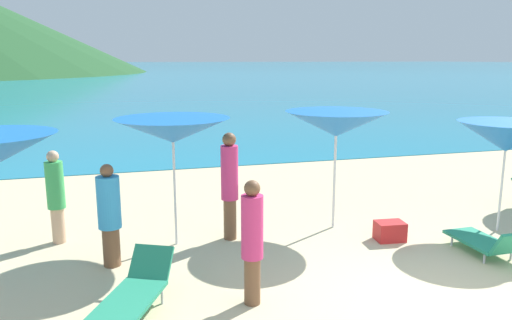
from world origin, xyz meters
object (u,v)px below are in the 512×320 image
object	(u,v)px
umbrella_3	(507,137)
beachgoer_3	(230,182)
umbrella_1	(173,130)
umbrella_2	(336,124)
beachgoer_0	(252,239)
beachgoer_1	(56,194)
lounge_chair_2	(136,289)
lounge_chair_3	(487,241)
beachgoer_4	(109,213)
cooler_box	(390,231)

from	to	relation	value
umbrella_3	beachgoer_3	xyz separation A→B (m)	(-4.94, 0.94, -0.74)
umbrella_3	umbrella_1	bearing A→B (deg)	170.99
umbrella_1	umbrella_2	size ratio (longest dim) A/B	0.99
umbrella_3	beachgoer_0	distance (m)	5.46
umbrella_3	beachgoer_1	size ratio (longest dim) A/B	1.25
umbrella_2	beachgoer_1	xyz separation A→B (m)	(-4.98, 0.56, -1.12)
lounge_chair_2	beachgoer_3	distance (m)	2.89
umbrella_1	lounge_chair_3	distance (m)	5.49
umbrella_3	lounge_chair_3	world-z (taller)	umbrella_3
umbrella_1	beachgoer_0	distance (m)	2.74
beachgoer_1	beachgoer_3	size ratio (longest dim) A/B	0.85
umbrella_2	lounge_chair_3	world-z (taller)	umbrella_2
beachgoer_1	beachgoer_4	xyz separation A→B (m)	(0.90, -1.28, -0.03)
beachgoer_0	beachgoer_3	distance (m)	2.42
beachgoer_1	umbrella_2	bearing A→B (deg)	-166.37
umbrella_1	lounge_chair_2	distance (m)	2.88
umbrella_2	beachgoer_3	bearing A→B (deg)	-177.94
beachgoer_1	umbrella_3	bearing A→B (deg)	-171.20
umbrella_1	beachgoer_0	world-z (taller)	umbrella_1
umbrella_3	lounge_chair_3	size ratio (longest dim) A/B	1.51
lounge_chair_2	beachgoer_3	size ratio (longest dim) A/B	0.82
umbrella_2	lounge_chair_3	bearing A→B (deg)	-46.71
beachgoer_0	cooler_box	size ratio (longest dim) A/B	3.36
umbrella_1	umbrella_2	world-z (taller)	umbrella_2
beachgoer_4	beachgoer_0	bearing A→B (deg)	153.57
beachgoer_0	beachgoer_4	size ratio (longest dim) A/B	1.03
lounge_chair_2	beachgoer_4	xyz separation A→B (m)	(-0.31, 1.56, 0.55)
umbrella_1	umbrella_3	world-z (taller)	umbrella_1
beachgoer_4	umbrella_3	bearing A→B (deg)	-164.32
umbrella_3	beachgoer_4	distance (m)	7.04
umbrella_3	lounge_chair_3	xyz separation A→B (m)	(-1.05, -0.95, -1.54)
beachgoer_4	beachgoer_1	bearing A→B (deg)	-36.56
beachgoer_1	cooler_box	bearing A→B (deg)	-174.50
beachgoer_0	beachgoer_1	size ratio (longest dim) A/B	1.02
beachgoer_0	cooler_box	xyz separation A→B (m)	(2.96, 1.57, -0.73)
lounge_chair_2	cooler_box	xyz separation A→B (m)	(4.44, 1.36, -0.13)
lounge_chair_2	beachgoer_1	bearing A→B (deg)	139.23
umbrella_2	lounge_chair_2	size ratio (longest dim) A/B	1.42
umbrella_3	beachgoer_1	xyz separation A→B (m)	(-7.88, 1.57, -0.91)
beachgoer_4	umbrella_1	bearing A→B (deg)	-131.15
lounge_chair_3	beachgoer_1	world-z (taller)	beachgoer_1
lounge_chair_3	cooler_box	bearing A→B (deg)	-42.87
beachgoer_0	cooler_box	distance (m)	3.43
umbrella_1	beachgoer_0	xyz separation A→B (m)	(0.72, -2.40, -1.10)
lounge_chair_3	beachgoer_1	size ratio (longest dim) A/B	0.83
umbrella_1	umbrella_3	distance (m)	5.98
lounge_chair_2	cooler_box	size ratio (longest dim) A/B	3.15
umbrella_2	beachgoer_4	bearing A→B (deg)	-170.08
lounge_chair_3	beachgoer_4	bearing A→B (deg)	-12.72
umbrella_1	lounge_chair_2	bearing A→B (deg)	-109.10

